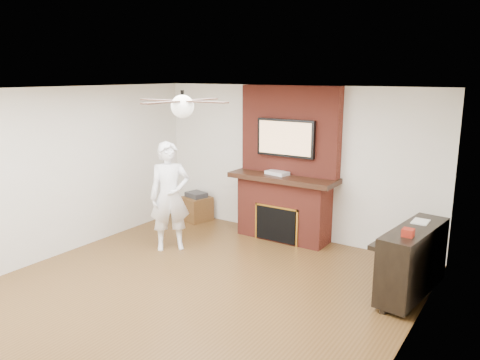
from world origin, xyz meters
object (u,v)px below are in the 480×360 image
Objects in this scene: person at (170,196)px; side_table at (197,207)px; fireplace at (286,179)px; piano at (412,260)px.

person is 3.00× the size of side_table.
side_table is at bearing -177.90° from fireplace.
side_table is 0.41× the size of piano.
fireplace is 1.97m from side_table.
fireplace is 4.44× the size of side_table.
person reaches higher than piano.
fireplace reaches higher than person.
fireplace is 1.91m from person.
piano is (2.29, -1.03, -0.52)m from fireplace.
fireplace is at bearing 3.14° from person.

